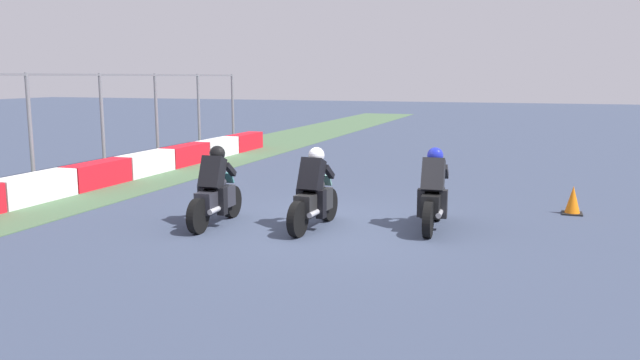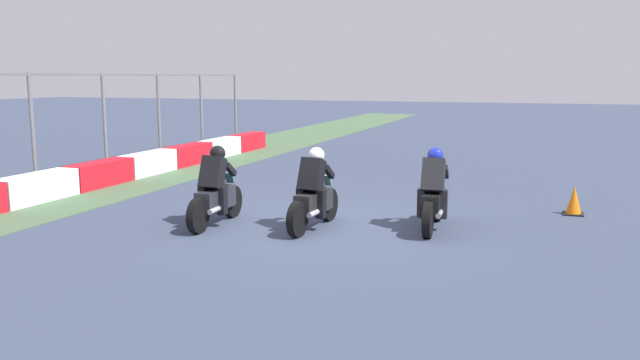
{
  "view_description": "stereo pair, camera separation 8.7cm",
  "coord_description": "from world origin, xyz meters",
  "views": [
    {
      "loc": [
        -11.09,
        -3.79,
        2.8
      ],
      "look_at": [
        -0.14,
        -0.01,
        0.9
      ],
      "focal_mm": 35.5,
      "sensor_mm": 36.0,
      "label": 1
    },
    {
      "loc": [
        -11.06,
        -3.88,
        2.8
      ],
      "look_at": [
        -0.14,
        -0.01,
        0.9
      ],
      "focal_mm": 35.5,
      "sensor_mm": 36.0,
      "label": 2
    }
  ],
  "objects": [
    {
      "name": "ground_plane",
      "position": [
        0.0,
        0.0,
        0.0
      ],
      "size": [
        120.0,
        120.0,
        0.0
      ],
      "primitive_type": "plane",
      "color": "#384259"
    },
    {
      "name": "traffic_cone",
      "position": [
        2.64,
        -4.54,
        0.27
      ],
      "size": [
        0.4,
        0.4,
        0.59
      ],
      "color": "black",
      "rests_on": "ground_plane"
    },
    {
      "name": "rider_lane_c",
      "position": [
        -0.62,
        1.92,
        0.62
      ],
      "size": [
        2.04,
        0.54,
        1.51
      ],
      "rotation": [
        0.0,
        0.0,
        0.03
      ],
      "color": "black",
      "rests_on": "ground_plane"
    },
    {
      "name": "rider_lane_b",
      "position": [
        -0.26,
        0.07,
        0.62
      ],
      "size": [
        2.04,
        0.55,
        1.51
      ],
      "rotation": [
        0.0,
        0.0,
        -0.07
      ],
      "color": "black",
      "rests_on": "ground_plane"
    },
    {
      "name": "rider_lane_a",
      "position": [
        0.44,
        -2.02,
        0.62
      ],
      "size": [
        2.04,
        0.55,
        1.51
      ],
      "rotation": [
        0.0,
        0.0,
        0.04
      ],
      "color": "black",
      "rests_on": "ground_plane"
    },
    {
      "name": "grass_verge",
      "position": [
        0.0,
        6.95,
        0.01
      ],
      "size": [
        72.0,
        3.75,
        0.02
      ],
      "primitive_type": "cube",
      "color": "#496645",
      "rests_on": "ground_plane"
    },
    {
      "name": "track_barrier",
      "position": [
        -0.0,
        6.83,
        0.32
      ],
      "size": [
        23.6,
        0.6,
        0.64
      ],
      "color": "red",
      "rests_on": "ground_plane"
    }
  ]
}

